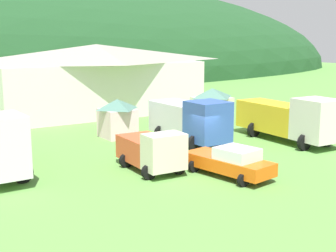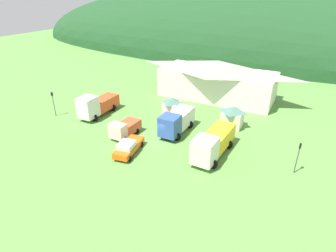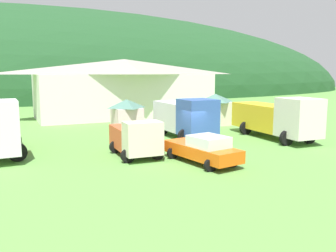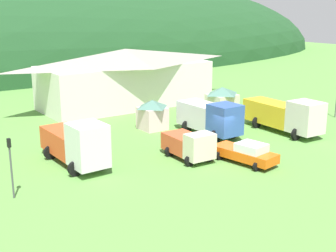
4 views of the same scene
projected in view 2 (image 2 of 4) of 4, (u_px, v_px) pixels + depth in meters
The scene contains 13 objects.
ground_plane at pixel (157, 140), 36.68m from camera, with size 200.00×200.00×0.00m, color #5B9342.
forested_hill_backdrop at pixel (260, 50), 89.58m from camera, with size 176.12×60.00×39.71m, color #1E4723.
depot_building at pixel (217, 79), 49.40m from camera, with size 21.54×8.84×6.76m.
play_shed_cream at pixel (232, 116), 39.51m from camera, with size 3.09×2.78×3.10m.
play_shed_pink at pixel (172, 107), 43.08m from camera, with size 2.51×2.56×2.89m.
heavy_rig_white at pixel (96, 105), 42.90m from camera, with size 3.23×7.55×3.64m.
light_truck_cream at pixel (124, 128), 37.05m from camera, with size 2.77×4.62×2.35m.
box_truck_blue at pixel (176, 121), 37.76m from camera, with size 3.21×6.86×3.25m.
heavy_rig_striped at pixel (213, 143), 32.48m from camera, with size 3.50×8.48×3.37m.
service_pickup_orange at pixel (128, 147), 33.45m from camera, with size 2.85×5.34×1.66m.
traffic_light_west at pixel (53, 101), 42.51m from camera, with size 0.20×0.32×3.88m.
traffic_light_east at pixel (298, 155), 29.12m from camera, with size 0.20×0.32×3.68m.
traffic_cone_near_pickup at pixel (221, 165), 31.41m from camera, with size 0.36×0.36×0.64m, color orange.
Camera 2 is at (16.15, -27.65, 18.03)m, focal length 29.64 mm.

